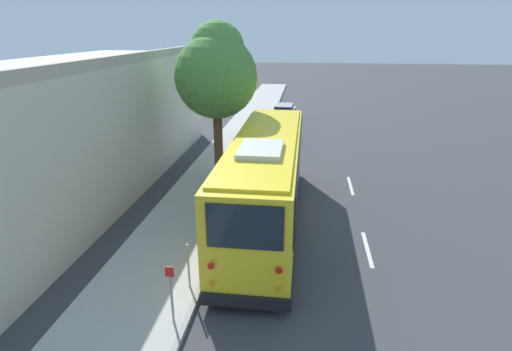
# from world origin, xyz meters

# --- Properties ---
(ground_plane) EXTENTS (160.00, 160.00, 0.00)m
(ground_plane) POSITION_xyz_m (0.00, 0.00, 0.00)
(ground_plane) COLOR #3D3D3F
(sidewalk_slab) EXTENTS (80.00, 3.22, 0.15)m
(sidewalk_slab) POSITION_xyz_m (0.00, 3.45, 0.07)
(sidewalk_slab) COLOR #B2AFA8
(sidewalk_slab) RESTS_ON ground
(curb_strip) EXTENTS (80.00, 0.14, 0.15)m
(curb_strip) POSITION_xyz_m (0.00, 1.77, 0.07)
(curb_strip) COLOR #9D9A94
(curb_strip) RESTS_ON ground
(shuttle_bus) EXTENTS (11.33, 2.68, 3.63)m
(shuttle_bus) POSITION_xyz_m (-1.16, 0.34, 1.96)
(shuttle_bus) COLOR yellow
(shuttle_bus) RESTS_ON ground
(parked_sedan_navy) EXTENTS (4.19, 1.83, 1.32)m
(parked_sedan_navy) POSITION_xyz_m (11.07, 0.81, 0.61)
(parked_sedan_navy) COLOR #19234C
(parked_sedan_navy) RESTS_ON ground
(parked_sedan_silver) EXTENTS (4.76, 1.86, 1.32)m
(parked_sedan_silver) POSITION_xyz_m (17.72, 0.73, 0.61)
(parked_sedan_silver) COLOR #A8AAAF
(parked_sedan_silver) RESTS_ON ground
(street_tree) EXTENTS (3.86, 3.86, 7.42)m
(street_tree) POSITION_xyz_m (3.46, 3.16, 5.30)
(street_tree) COLOR brown
(street_tree) RESTS_ON sidewalk_slab
(sign_post_near) EXTENTS (0.06, 0.22, 1.60)m
(sign_post_near) POSITION_xyz_m (-7.31, 2.08, 0.98)
(sign_post_near) COLOR gray
(sign_post_near) RESTS_ON sidewalk_slab
(sign_post_far) EXTENTS (0.06, 0.06, 1.38)m
(sign_post_far) POSITION_xyz_m (-5.83, 2.08, 0.84)
(sign_post_far) COLOR gray
(sign_post_far) RESTS_ON sidewalk_slab
(fire_hydrant) EXTENTS (0.22, 0.22, 0.81)m
(fire_hydrant) POSITION_xyz_m (5.82, 2.21, 0.55)
(fire_hydrant) COLOR #99999E
(fire_hydrant) RESTS_ON sidewalk_slab
(building_backdrop) EXTENTS (25.82, 6.84, 6.19)m
(building_backdrop) POSITION_xyz_m (-0.86, 9.66, 2.91)
(building_backdrop) COLOR beige
(building_backdrop) RESTS_ON ground
(lane_stripe_mid) EXTENTS (2.40, 0.14, 0.01)m
(lane_stripe_mid) POSITION_xyz_m (-2.79, -3.36, 0.00)
(lane_stripe_mid) COLOR silver
(lane_stripe_mid) RESTS_ON ground
(lane_stripe_ahead) EXTENTS (2.40, 0.14, 0.01)m
(lane_stripe_ahead) POSITION_xyz_m (3.21, -3.36, 0.00)
(lane_stripe_ahead) COLOR silver
(lane_stripe_ahead) RESTS_ON ground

